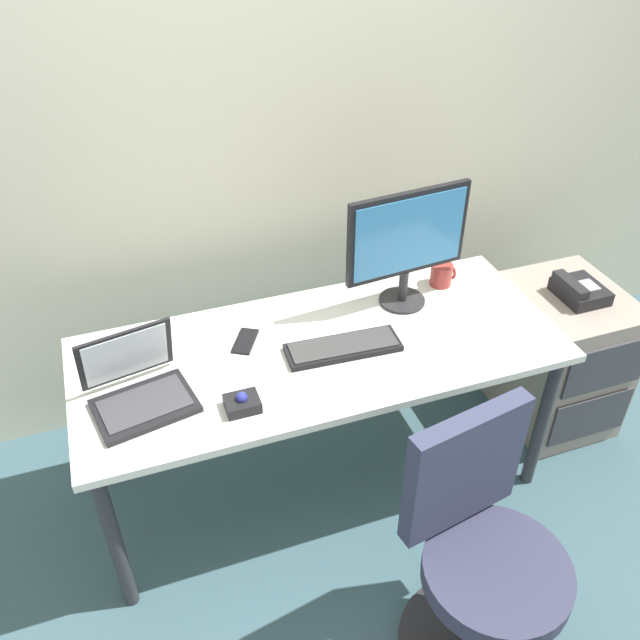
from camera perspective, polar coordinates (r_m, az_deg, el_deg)
The scene contains 12 objects.
ground_plane at distance 2.89m, azimuth 0.00°, elevation -13.24°, with size 8.00×8.00×0.00m, color #36525A.
back_wall at distance 2.67m, azimuth -5.39°, elevation 18.83°, with size 6.00×0.10×2.80m, color beige.
desk at distance 2.44m, azimuth 0.00°, elevation -3.56°, with size 1.74×0.72×0.70m.
file_cabinet at distance 3.13m, azimuth 19.74°, elevation -2.91°, with size 0.42×0.53×0.65m.
desk_phone at distance 2.91m, azimuth 21.22°, elevation 2.37°, with size 0.17×0.20×0.09m.
office_chair at distance 2.21m, azimuth 13.58°, elevation -19.59°, with size 0.52×0.52×0.91m.
monitor_main at distance 2.49m, azimuth 7.48°, elevation 6.73°, with size 0.49×0.18×0.47m.
keyboard at distance 2.37m, azimuth 1.98°, elevation -2.33°, with size 0.42×0.16×0.03m.
laptop at distance 2.23m, azimuth -15.27°, elevation -5.52°, with size 0.36×0.33×0.23m.
trackball_mouse at distance 2.16m, azimuth -6.65°, elevation -7.05°, with size 0.11×0.09×0.07m.
coffee_mug at distance 2.74m, azimuth 10.35°, elevation 3.86°, with size 0.10×0.09×0.09m.
cell_phone at distance 2.43m, azimuth -6.39°, elevation -1.80°, with size 0.07×0.14×0.01m, color black.
Camera 1 is at (-0.62, -1.75, 2.21)m, focal length 37.51 mm.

